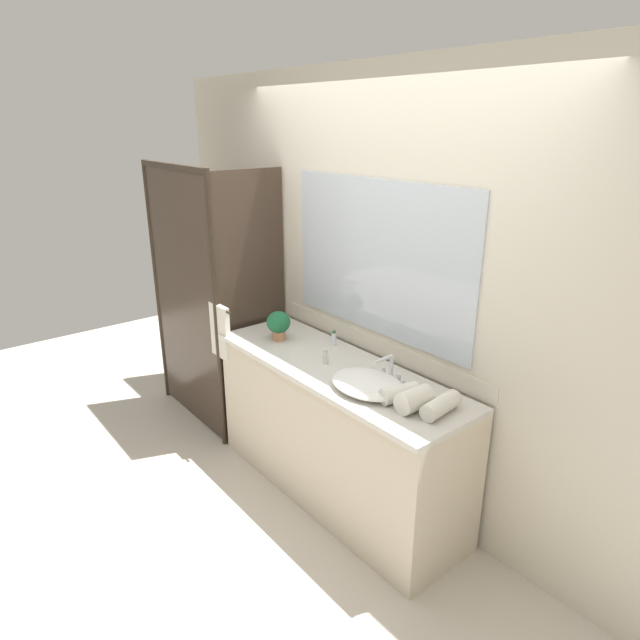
% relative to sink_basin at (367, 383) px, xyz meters
% --- Properties ---
extents(ground_plane, '(8.00, 8.00, 0.00)m').
position_rel_sink_basin_xyz_m(ground_plane, '(-0.34, 0.06, -0.93)').
color(ground_plane, beige).
extents(wall_back_with_mirror, '(4.40, 0.06, 2.60)m').
position_rel_sink_basin_xyz_m(wall_back_with_mirror, '(-0.34, 0.40, 0.37)').
color(wall_back_with_mirror, beige).
rests_on(wall_back_with_mirror, ground_plane).
extents(vanity_cabinet, '(1.80, 0.58, 0.90)m').
position_rel_sink_basin_xyz_m(vanity_cabinet, '(-0.34, 0.07, -0.48)').
color(vanity_cabinet, beige).
rests_on(vanity_cabinet, ground_plane).
extents(shower_enclosure, '(1.20, 0.59, 2.00)m').
position_rel_sink_basin_xyz_m(shower_enclosure, '(-1.61, -0.13, 0.09)').
color(shower_enclosure, '#2D2319').
rests_on(shower_enclosure, ground_plane).
extents(sink_basin, '(0.45, 0.34, 0.07)m').
position_rel_sink_basin_xyz_m(sink_basin, '(0.00, 0.00, 0.00)').
color(sink_basin, white).
rests_on(sink_basin, vanity_cabinet).
extents(faucet, '(0.17, 0.16, 0.16)m').
position_rel_sink_basin_xyz_m(faucet, '(0.00, 0.17, 0.02)').
color(faucet, silver).
rests_on(faucet, vanity_cabinet).
extents(potted_plant, '(0.16, 0.16, 0.20)m').
position_rel_sink_basin_xyz_m(potted_plant, '(-0.89, 0.04, 0.08)').
color(potted_plant, '#B77A51').
rests_on(potted_plant, vanity_cabinet).
extents(amenity_bottle_body_wash, '(0.03, 0.03, 0.10)m').
position_rel_sink_basin_xyz_m(amenity_bottle_body_wash, '(-0.59, 0.26, 0.01)').
color(amenity_bottle_body_wash, silver).
rests_on(amenity_bottle_body_wash, vanity_cabinet).
extents(amenity_bottle_conditioner, '(0.03, 0.03, 0.09)m').
position_rel_sink_basin_xyz_m(amenity_bottle_conditioner, '(-0.40, 0.03, 0.01)').
color(amenity_bottle_conditioner, silver).
rests_on(amenity_bottle_conditioner, vanity_cabinet).
extents(rolled_towel_near_edge, '(0.12, 0.25, 0.09)m').
position_rel_sink_basin_xyz_m(rolled_towel_near_edge, '(0.42, 0.10, 0.01)').
color(rolled_towel_near_edge, silver).
rests_on(rolled_towel_near_edge, vanity_cabinet).
extents(rolled_towel_middle, '(0.12, 0.19, 0.12)m').
position_rel_sink_basin_xyz_m(rolled_towel_middle, '(0.31, 0.02, 0.02)').
color(rolled_towel_middle, silver).
rests_on(rolled_towel_middle, vanity_cabinet).
extents(rolled_towel_far_edge, '(0.13, 0.22, 0.09)m').
position_rel_sink_basin_xyz_m(rolled_towel_far_edge, '(0.20, 0.03, 0.01)').
color(rolled_towel_far_edge, silver).
rests_on(rolled_towel_far_edge, vanity_cabinet).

